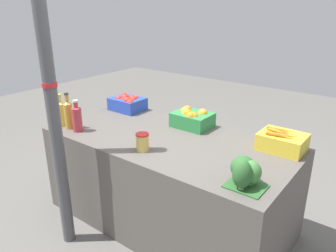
% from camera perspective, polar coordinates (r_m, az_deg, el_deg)
% --- Properties ---
extents(ground_plane, '(10.00, 10.00, 0.00)m').
position_cam_1_polar(ground_plane, '(2.93, 0.00, -15.77)').
color(ground_plane, '#605E59').
extents(market_table, '(1.95, 0.95, 0.75)m').
position_cam_1_polar(market_table, '(2.72, 0.00, -9.41)').
color(market_table, '#56514C').
rests_on(market_table, ground_plane).
extents(support_pole, '(0.10, 0.10, 2.25)m').
position_cam_1_polar(support_pole, '(2.32, -19.60, 4.15)').
color(support_pole, '#4C4C51').
rests_on(support_pole, ground_plane).
extents(apple_crate, '(0.31, 0.25, 0.16)m').
position_cam_1_polar(apple_crate, '(3.22, -7.06, 4.02)').
color(apple_crate, '#2847B7').
rests_on(apple_crate, market_table).
extents(orange_crate, '(0.31, 0.25, 0.16)m').
position_cam_1_polar(orange_crate, '(2.77, 4.17, 1.37)').
color(orange_crate, '#2D8442').
rests_on(orange_crate, market_table).
extents(carrot_crate, '(0.31, 0.25, 0.16)m').
position_cam_1_polar(carrot_crate, '(2.46, 19.27, -2.52)').
color(carrot_crate, gold).
rests_on(carrot_crate, market_table).
extents(broccoli_pile, '(0.22, 0.21, 0.19)m').
position_cam_1_polar(broccoli_pile, '(1.93, 13.29, -7.72)').
color(broccoli_pile, '#2D602D').
rests_on(broccoli_pile, market_table).
extents(juice_bottle_golden, '(0.07, 0.07, 0.28)m').
position_cam_1_polar(juice_bottle_golden, '(2.92, -18.13, 2.23)').
color(juice_bottle_golden, gold).
rests_on(juice_bottle_golden, market_table).
extents(juice_bottle_amber, '(0.07, 0.07, 0.30)m').
position_cam_1_polar(juice_bottle_amber, '(2.83, -16.95, 2.07)').
color(juice_bottle_amber, gold).
rests_on(juice_bottle_amber, market_table).
extents(juice_bottle_ruby, '(0.08, 0.08, 0.26)m').
position_cam_1_polar(juice_bottle_ruby, '(2.75, -15.57, 1.35)').
color(juice_bottle_ruby, '#B2333D').
rests_on(juice_bottle_ruby, market_table).
extents(pickle_jar, '(0.10, 0.10, 0.13)m').
position_cam_1_polar(pickle_jar, '(2.33, -4.47, -2.79)').
color(pickle_jar, '#DBBC56').
rests_on(pickle_jar, market_table).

